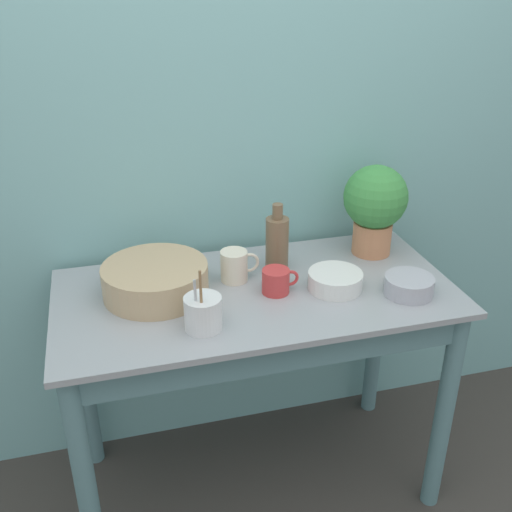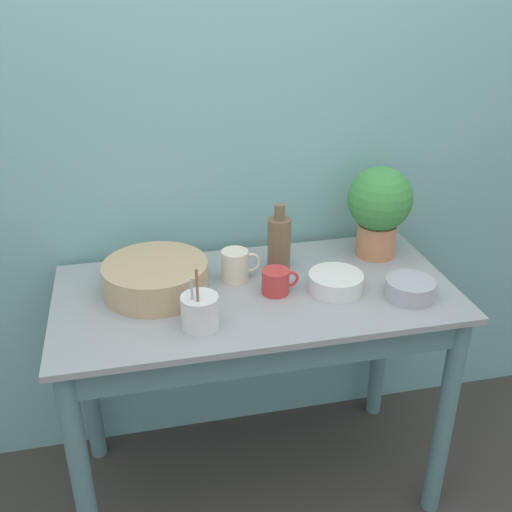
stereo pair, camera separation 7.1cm
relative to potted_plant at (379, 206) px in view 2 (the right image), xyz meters
The scene contains 10 objects.
wall_back 0.55m from the potted_plant, 155.99° to the left, with size 6.00×0.05×2.40m.
counter_table 0.61m from the potted_plant, 158.61° to the right, with size 1.24×0.61×0.80m.
potted_plant is the anchor object (origin of this frame).
bowl_wash_large 0.78m from the potted_plant, behind, with size 0.32×0.32×0.10m.
bottle_tall 0.37m from the potted_plant, behind, with size 0.08×0.08×0.23m.
mug_cream 0.53m from the potted_plant, behind, with size 0.13×0.09×0.10m.
mug_red 0.47m from the potted_plant, 155.59° to the right, with size 0.12×0.09×0.08m.
bowl_small_steel 0.34m from the potted_plant, 92.34° to the right, with size 0.15×0.15×0.06m.
bowl_small_enamel_white 0.34m from the potted_plant, 136.30° to the right, with size 0.17×0.17×0.06m.
utensil_cup 0.75m from the potted_plant, 153.80° to the right, with size 0.11×0.11×0.19m.
Camera 2 is at (-0.35, -1.28, 1.74)m, focal length 42.00 mm.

